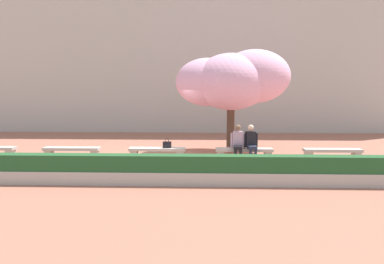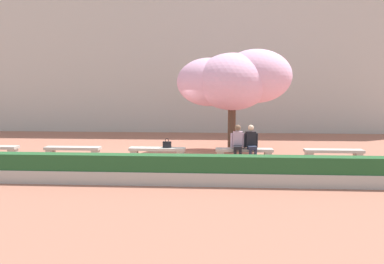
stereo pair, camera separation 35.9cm
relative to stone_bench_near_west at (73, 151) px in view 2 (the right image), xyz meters
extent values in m
plane|color=#9E604C|center=(3.10, 0.00, -0.31)|extent=(100.00, 100.00, 0.00)
cube|color=#B7B2A8|center=(3.10, 10.20, 5.07)|extent=(28.80, 4.00, 10.77)
cube|color=#ADA89E|center=(-2.26, 0.00, -0.13)|extent=(0.24, 0.34, 0.35)
cube|color=#ADA89E|center=(0.00, 0.00, 0.09)|extent=(2.01, 0.43, 0.10)
cube|color=#ADA89E|center=(-0.83, 0.00, -0.13)|extent=(0.24, 0.34, 0.35)
cube|color=#ADA89E|center=(0.83, 0.00, -0.13)|extent=(0.24, 0.34, 0.35)
cube|color=#ADA89E|center=(3.10, 0.00, 0.09)|extent=(2.01, 0.43, 0.10)
cube|color=#ADA89E|center=(2.26, 0.00, -0.13)|extent=(0.24, 0.34, 0.35)
cube|color=#ADA89E|center=(3.93, 0.00, -0.13)|extent=(0.24, 0.34, 0.35)
cube|color=#ADA89E|center=(6.19, 0.00, 0.09)|extent=(2.01, 0.43, 0.10)
cube|color=#ADA89E|center=(5.36, 0.00, -0.13)|extent=(0.24, 0.34, 0.35)
cube|color=#ADA89E|center=(7.03, 0.00, -0.13)|extent=(0.24, 0.34, 0.35)
cube|color=#ADA89E|center=(9.29, 0.00, 0.09)|extent=(2.01, 0.43, 0.10)
cube|color=#ADA89E|center=(8.46, 0.00, -0.13)|extent=(0.24, 0.34, 0.35)
cube|color=#ADA89E|center=(10.13, 0.00, -0.13)|extent=(0.24, 0.34, 0.35)
cube|color=black|center=(5.86, -0.42, -0.28)|extent=(0.11, 0.22, 0.06)
cylinder|color=black|center=(5.86, -0.36, -0.07)|extent=(0.10, 0.10, 0.42)
cube|color=black|center=(6.04, -0.42, -0.28)|extent=(0.11, 0.22, 0.06)
cylinder|color=black|center=(6.04, -0.36, -0.07)|extent=(0.10, 0.10, 0.42)
cube|color=black|center=(5.96, -0.18, 0.20)|extent=(0.30, 0.41, 0.12)
cube|color=#B293A8|center=(5.97, 0.04, 0.47)|extent=(0.35, 0.23, 0.54)
sphere|color=brown|center=(5.97, 0.04, 0.88)|extent=(0.21, 0.21, 0.21)
cylinder|color=#B293A8|center=(5.76, 0.03, 0.43)|extent=(0.09, 0.09, 0.50)
cylinder|color=#B293A8|center=(6.18, 0.01, 0.43)|extent=(0.09, 0.09, 0.50)
cube|color=black|center=(6.39, -0.43, -0.28)|extent=(0.13, 0.23, 0.06)
cylinder|color=#23283D|center=(6.38, -0.37, -0.07)|extent=(0.10, 0.10, 0.42)
cube|color=black|center=(6.57, -0.41, -0.28)|extent=(0.13, 0.23, 0.06)
cylinder|color=#23283D|center=(6.56, -0.35, -0.07)|extent=(0.10, 0.10, 0.42)
cube|color=#23283D|center=(6.45, -0.18, 0.20)|extent=(0.33, 0.43, 0.12)
cube|color=black|center=(6.42, 0.04, 0.47)|extent=(0.36, 0.26, 0.54)
sphere|color=beige|center=(6.42, 0.04, 0.88)|extent=(0.21, 0.21, 0.21)
cylinder|color=black|center=(6.22, -0.01, 0.43)|extent=(0.09, 0.09, 0.50)
cylinder|color=black|center=(6.63, 0.05, 0.43)|extent=(0.09, 0.09, 0.50)
cube|color=black|center=(3.45, 0.02, 0.25)|extent=(0.30, 0.14, 0.22)
cube|color=black|center=(3.45, 0.01, 0.34)|extent=(0.30, 0.15, 0.04)
torus|color=black|center=(3.45, 0.02, 0.41)|extent=(0.14, 0.02, 0.14)
cylinder|color=#513828|center=(5.83, 1.84, 0.56)|extent=(0.31, 0.31, 1.75)
ellipsoid|color=#EAA8C6|center=(5.83, 1.84, 2.51)|extent=(3.00, 3.11, 2.25)
ellipsoid|color=#EAA8C6|center=(4.90, 2.00, 2.50)|extent=(2.56, 2.33, 1.92)
ellipsoid|color=#EAA8C6|center=(6.76, 1.92, 2.72)|extent=(2.82, 2.52, 2.11)
cube|color=#ADA89E|center=(3.10, -3.31, -0.13)|extent=(16.69, 0.50, 0.36)
cube|color=#235128|center=(3.10, -3.31, 0.27)|extent=(16.59, 0.44, 0.44)
camera|label=1|loc=(4.81, -13.14, 2.30)|focal=35.00mm
camera|label=2|loc=(5.17, -13.12, 2.30)|focal=35.00mm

